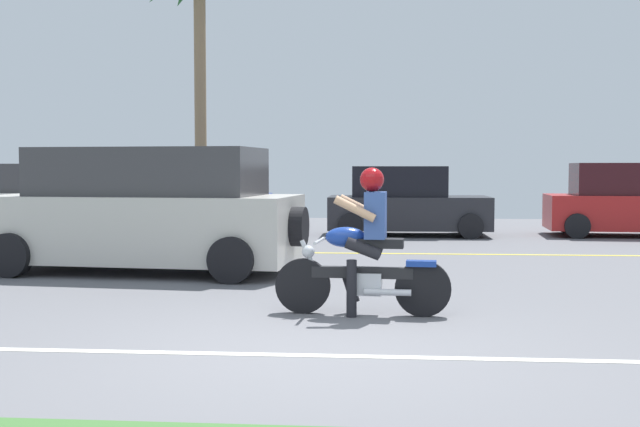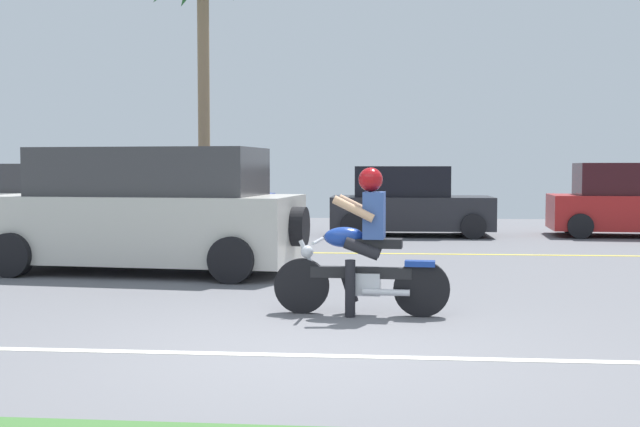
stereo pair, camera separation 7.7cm
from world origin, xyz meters
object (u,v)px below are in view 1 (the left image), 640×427
Objects in this scene: parked_car_0 at (8,199)px; parked_car_2 at (406,203)px; motorcyclist at (364,253)px; parked_car_1 at (175,201)px; parked_car_3 at (632,202)px; suv_nearby at (146,212)px.

parked_car_2 is at bearing -6.80° from parked_car_0.
parked_car_1 is at bearing 115.56° from motorcyclist.
parked_car_0 is at bearing 176.35° from parked_car_3.
motorcyclist is 0.39× the size of suv_nearby.
suv_nearby reaches higher than parked_car_3.
parked_car_2 reaches higher than motorcyclist.
parked_car_3 reaches higher than parked_car_2.
motorcyclist is 10.98m from parked_car_1.
motorcyclist is at bearing -93.80° from parked_car_2.
parked_car_3 is (5.15, 0.23, 0.03)m from parked_car_2.
parked_car_1 is (-1.37, 6.65, -0.12)m from suv_nearby.
parked_car_3 is at bearing 2.60° from parked_car_2.
motorcyclist is 0.47× the size of parked_car_3.
parked_car_2 is (10.16, -1.21, -0.03)m from parked_car_0.
parked_car_3 reaches higher than parked_car_0.
parked_car_1 reaches higher than parked_car_2.
parked_car_3 is at bearing 2.25° from parked_car_1.
parked_car_1 is at bearing -178.09° from parked_car_2.
parked_car_0 is at bearing 173.20° from parked_car_2.
parked_car_1 is at bearing -177.75° from parked_car_3.
motorcyclist is 0.45× the size of parked_car_0.
motorcyclist is 4.68m from suv_nearby.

